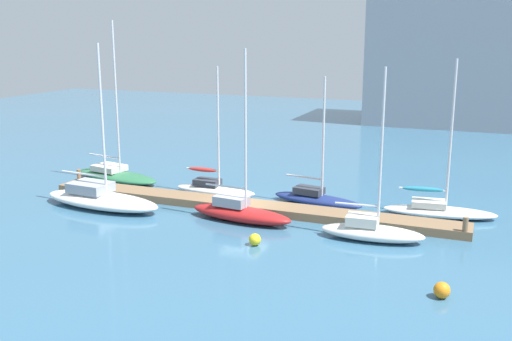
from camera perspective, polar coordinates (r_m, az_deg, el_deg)
name	(u,v)px	position (r m, az deg, el deg)	size (l,w,h in m)	color
ground_plane	(244,210)	(36.08, -1.17, -3.77)	(120.00, 120.00, 0.00)	#386684
dock_pier	(244,206)	(36.01, -1.18, -3.40)	(26.24, 1.83, 0.49)	#846647
dock_piling_near_end	(79,178)	(42.91, -16.63, -0.70)	(0.28, 0.28, 1.24)	#846647
dock_piling_far_end	(465,229)	(32.58, 19.45, -5.30)	(0.28, 0.28, 1.24)	#846647
sailboat_0	(116,174)	(44.13, -13.32, -0.31)	(7.66, 3.78, 11.29)	#2D7047
sailboat_1	(100,198)	(37.57, -14.73, -2.58)	(8.29, 3.13, 9.91)	white
sailboat_2	(214,187)	(39.24, -4.06, -1.62)	(5.66, 1.58, 8.41)	white
sailboat_3	(240,211)	(33.78, -1.56, -3.92)	(6.36, 2.28, 9.68)	#B21E1E
sailboat_4	(316,198)	(37.10, 5.83, -2.61)	(6.06, 2.49, 7.97)	navy
sailboat_5	(371,230)	(31.38, 11.00, -5.62)	(5.43, 2.08, 8.89)	white
sailboat_6	(438,209)	(36.23, 17.08, -3.51)	(6.58, 2.52, 9.11)	white
mooring_buoy_yellow	(255,240)	(30.13, -0.10, -6.65)	(0.62, 0.62, 0.62)	yellow
mooring_buoy_orange	(442,290)	(25.63, 17.43, -10.91)	(0.68, 0.68, 0.68)	orange
harbor_building_distant	(450,60)	(73.20, 18.18, 10.09)	(17.66, 12.07, 14.67)	#9399A3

